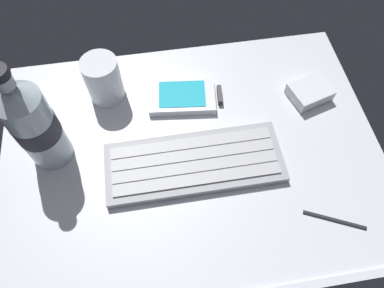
{
  "coord_description": "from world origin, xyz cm",
  "views": [
    {
      "loc": [
        -4.5,
        -28.28,
        53.09
      ],
      "look_at": [
        0.0,
        0.0,
        3.0
      ],
      "focal_mm": 33.4,
      "sensor_mm": 36.0,
      "label": 1
    }
  ],
  "objects": [
    {
      "name": "ground_plane",
      "position": [
        0.0,
        -0.23,
        -0.99
      ],
      "size": [
        64.0,
        48.0,
        2.8
      ],
      "color": "silver"
    },
    {
      "name": "charger_block",
      "position": [
        23.14,
        8.41,
        1.2
      ],
      "size": [
        8.3,
        7.36,
        2.4
      ],
      "primitive_type": "cube",
      "rotation": [
        0.0,
        0.0,
        0.29
      ],
      "color": "silver",
      "rests_on": "ground_plane"
    },
    {
      "name": "juice_cup",
      "position": [
        -13.51,
        14.7,
        3.91
      ],
      "size": [
        6.4,
        6.4,
        8.5
      ],
      "color": "silver",
      "rests_on": "ground_plane"
    },
    {
      "name": "keyboard",
      "position": [
        0.29,
        -2.32,
        0.81
      ],
      "size": [
        29.04,
        11.1,
        1.7
      ],
      "color": "#93969B",
      "rests_on": "ground_plane"
    },
    {
      "name": "water_bottle",
      "position": [
        -23.06,
        3.65,
        9.01
      ],
      "size": [
        6.73,
        6.73,
        20.8
      ],
      "color": "silver",
      "rests_on": "ground_plane"
    },
    {
      "name": "stylus_pen",
      "position": [
        19.62,
        -14.99,
        0.35
      ],
      "size": [
        8.92,
        4.62,
        0.7
      ],
      "primitive_type": "cylinder",
      "rotation": [
        0.0,
        1.57,
        -0.43
      ],
      "color": "#26262B",
      "rests_on": "ground_plane"
    },
    {
      "name": "handheld_device",
      "position": [
        0.66,
        11.48,
        0.73
      ],
      "size": [
        13.37,
        8.92,
        1.5
      ],
      "color": "silver",
      "rests_on": "ground_plane"
    }
  ]
}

